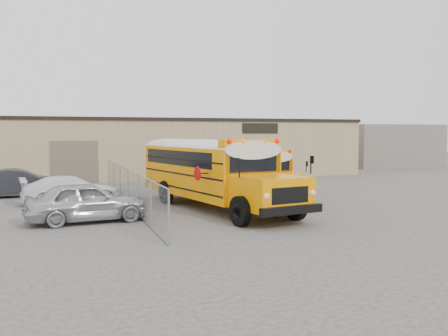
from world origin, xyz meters
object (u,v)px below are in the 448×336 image
object	(u,v)px
car_white	(71,190)
car_dark	(19,183)
school_bus_right	(234,162)
tarp_bundle	(283,200)
school_bus_left	(156,161)
car_silver	(87,202)

from	to	relation	value
car_white	car_dark	bearing A→B (deg)	29.42
car_dark	car_white	bearing A→B (deg)	-148.62
school_bus_right	tarp_bundle	xyz separation A→B (m)	(-2.70, -13.45, -0.78)
school_bus_left	car_silver	bearing A→B (deg)	-117.26
school_bus_left	car_white	xyz separation A→B (m)	(-4.90, -3.13, -1.21)
car_white	car_dark	size ratio (longest dim) A/B	1.02
tarp_bundle	car_white	xyz separation A→B (m)	(-8.21, 7.17, -0.06)
tarp_bundle	car_white	distance (m)	10.89
school_bus_right	car_silver	distance (m)	15.88
tarp_bundle	car_silver	world-z (taller)	car_silver
school_bus_left	car_dark	size ratio (longest dim) A/B	2.46
school_bus_right	car_white	xyz separation A→B (m)	(-10.91, -6.29, -0.84)
car_dark	car_silver	bearing A→B (deg)	-165.42
school_bus_right	car_dark	bearing A→B (deg)	-169.59
school_bus_left	car_white	size ratio (longest dim) A/B	2.41
tarp_bundle	car_dark	size ratio (longest dim) A/B	0.31
car_silver	car_white	bearing A→B (deg)	-2.94
school_bus_right	car_silver	world-z (taller)	school_bus_right
school_bus_left	tarp_bundle	bearing A→B (deg)	-72.17
school_bus_left	tarp_bundle	distance (m)	10.87
car_silver	car_dark	xyz separation A→B (m)	(-3.03, 9.40, -0.03)
school_bus_right	car_silver	bearing A→B (deg)	-131.48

